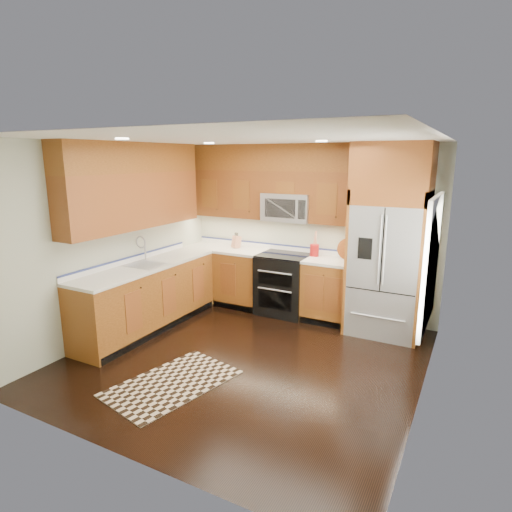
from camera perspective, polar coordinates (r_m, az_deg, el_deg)
The scene contains 16 objects.
ground at distance 5.38m, azimuth -1.39°, elevation -13.52°, with size 4.00×4.00×0.00m, color black.
wall_back at distance 6.72m, azimuth 6.91°, elevation 3.48°, with size 4.00×0.02×2.60m, color #B5BAA7.
wall_left at distance 6.15m, azimuth -17.97°, elevation 2.05°, with size 0.02×4.00×2.60m, color #B5BAA7.
wall_right at distance 4.35m, azimuth 22.19°, elevation -2.65°, with size 0.02×4.00×2.60m, color #B5BAA7.
window at distance 4.52m, azimuth 22.29°, elevation -0.78°, with size 0.04×1.10×1.30m.
base_cabinets at distance 6.53m, azimuth -7.03°, elevation -4.48°, with size 2.85×3.00×0.90m.
countertop at distance 6.42m, azimuth -5.51°, elevation -0.39°, with size 2.86×3.01×0.04m.
upper_cabinets at distance 6.35m, azimuth -5.84°, elevation 9.55°, with size 2.85×3.00×1.15m.
range at distance 6.70m, azimuth 3.69°, elevation -3.77°, with size 0.76×0.67×0.95m.
microwave at distance 6.58m, azimuth 4.31°, elevation 6.50°, with size 0.76×0.40×0.42m.
refrigerator at distance 6.02m, azimuth 17.24°, elevation 1.91°, with size 0.98×0.75×2.60m.
sink_faucet at distance 6.19m, azimuth -14.56°, elevation -0.58°, with size 0.54×0.44×0.37m.
rug at distance 4.94m, azimuth -11.10°, elevation -16.29°, with size 0.83×1.38×0.01m, color black.
knife_block at distance 7.06m, azimuth -2.63°, elevation 1.92°, with size 0.13×0.15×0.26m.
utensil_crock at distance 6.52m, azimuth 7.81°, elevation 1.12°, with size 0.15×0.15×0.38m.
cutting_board at distance 6.41m, azimuth 12.13°, elevation -0.37°, with size 0.32×0.32×0.02m, color brown.
Camera 1 is at (2.36, -4.19, 2.40)m, focal length 30.00 mm.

